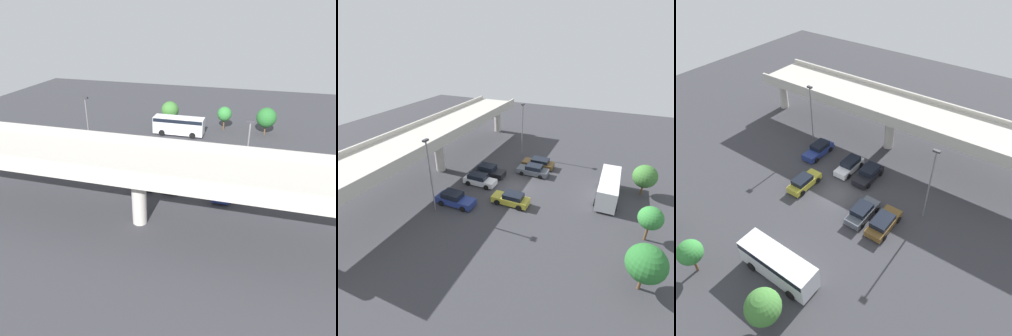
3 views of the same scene
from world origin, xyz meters
TOP-DOWN VIEW (x-y plane):
  - ground_plane at (0.00, 0.00)m, footprint 93.97×93.97m
  - highway_overpass at (0.00, 12.22)m, footprint 41.31×7.32m
  - parked_car_0 at (-6.78, 5.13)m, footprint 2.05×4.78m
  - parked_car_1 at (-3.99, -1.03)m, footprint 1.97×4.51m
  - parked_car_2 at (-1.40, 4.77)m, footprint 1.98×4.46m
  - parked_car_3 at (1.46, 4.79)m, footprint 2.14×4.56m
  - parked_car_4 at (4.34, -1.00)m, footprint 2.09×4.52m
  - parked_car_5 at (6.97, -1.01)m, footprint 2.19×4.76m
  - shuttle_bus at (2.19, -11.48)m, footprint 7.82×2.59m
  - lamp_post_near_aisle at (-8.84, 6.47)m, footprint 0.70×0.35m
  - lamp_post_mid_lot at (9.72, 2.87)m, footprint 0.70×0.35m
  - tree_front_left at (-10.79, -15.06)m, footprint 3.05×3.05m
  - tree_front_centre at (-4.31, -15.65)m, footprint 2.31×2.31m
  - tree_front_right at (4.67, -15.38)m, footprint 2.89×2.89m

SIDE VIEW (x-z plane):
  - ground_plane at x=0.00m, z-range 0.00..0.00m
  - parked_car_5 at x=6.97m, z-range -0.03..1.42m
  - parked_car_4 at x=4.34m, z-range -0.05..1.45m
  - parked_car_1 at x=-3.99m, z-range -0.03..1.48m
  - parked_car_2 at x=-1.40m, z-range -0.03..1.50m
  - parked_car_3 at x=1.46m, z-range -0.06..1.53m
  - parked_car_0 at x=-6.78m, z-range -0.05..1.54m
  - shuttle_bus at x=2.19m, z-range 0.27..3.07m
  - tree_front_centre at x=-4.31m, z-range 0.74..4.57m
  - tree_front_right at x=4.67m, z-range 0.61..4.72m
  - tree_front_left at x=-10.79m, z-range 0.62..4.92m
  - lamp_post_near_aisle at x=-8.84m, z-range 0.70..9.55m
  - lamp_post_mid_lot at x=9.72m, z-range 0.70..9.57m
  - highway_overpass at x=0.00m, z-range 2.28..9.42m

